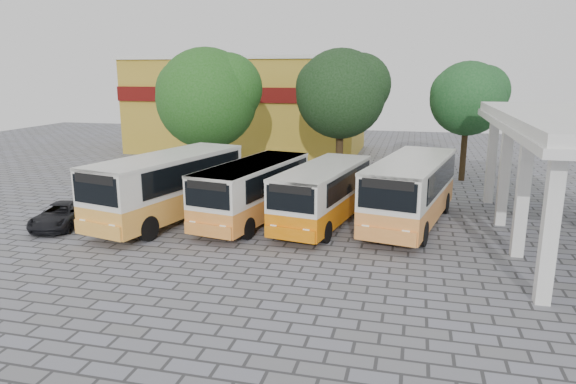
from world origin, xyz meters
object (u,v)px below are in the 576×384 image
(bus_centre_right, at_px, (323,191))
(bus_far_right, at_px, (411,187))
(parked_car, at_px, (61,215))
(bus_far_left, at_px, (168,183))
(bus_centre_left, at_px, (253,188))

(bus_centre_right, xyz_separation_m, bus_far_right, (3.94, 0.89, 0.19))
(bus_far_right, bearing_deg, parked_car, -153.61)
(bus_far_left, distance_m, bus_centre_left, 4.05)
(bus_centre_left, relative_size, parked_car, 2.10)
(bus_far_right, bearing_deg, bus_far_left, -158.12)
(bus_far_left, bearing_deg, bus_centre_left, 25.29)
(bus_centre_right, relative_size, parked_car, 2.06)
(parked_car, bearing_deg, bus_centre_left, 5.79)
(bus_centre_right, bearing_deg, bus_far_right, 22.82)
(bus_centre_right, bearing_deg, parked_car, -154.46)
(bus_far_left, xyz_separation_m, bus_centre_right, (7.28, 1.13, -0.24))
(bus_far_left, xyz_separation_m, bus_centre_left, (3.95, 0.85, -0.20))
(bus_far_left, bearing_deg, bus_far_right, 23.41)
(bus_centre_left, height_order, bus_centre_right, bus_centre_left)
(bus_centre_left, height_order, parked_car, bus_centre_left)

